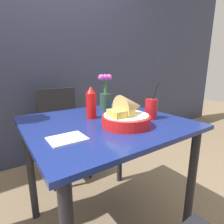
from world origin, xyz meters
name	(u,v)px	position (x,y,z in m)	size (l,w,h in m)	color
wall_window	(44,49)	(0.00, 1.25, 1.30)	(7.00, 0.06, 2.60)	#2D334C
dining_table	(105,140)	(0.00, 0.00, 0.65)	(0.91, 0.85, 0.78)	navy
chair_far_window	(61,124)	(0.00, 0.85, 0.53)	(0.40, 0.40, 0.89)	black
food_basket	(128,115)	(0.05, -0.15, 0.84)	(0.26, 0.26, 0.17)	red
ketchup_bottle	(91,103)	(-0.04, 0.10, 0.87)	(0.06, 0.06, 0.20)	red
drink_cup	(151,110)	(0.26, -0.13, 0.84)	(0.08, 0.08, 0.23)	red
flower_vase	(105,95)	(0.17, 0.26, 0.89)	(0.11, 0.09, 0.27)	#2D4738
napkin	(67,139)	(-0.30, -0.15, 0.78)	(0.16, 0.13, 0.01)	white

